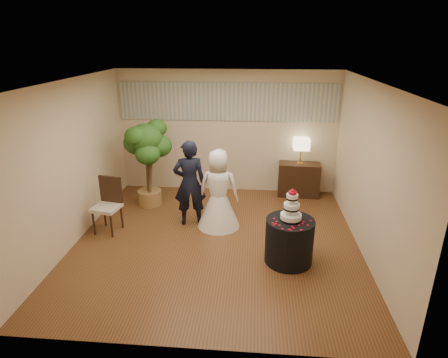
# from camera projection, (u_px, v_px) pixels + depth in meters

# --- Properties ---
(floor) EXTENTS (5.00, 5.00, 0.00)m
(floor) POSITION_uv_depth(u_px,v_px,m) (217.00, 241.00, 6.74)
(floor) COLOR brown
(floor) RESTS_ON ground
(ceiling) EXTENTS (5.00, 5.00, 0.00)m
(ceiling) POSITION_uv_depth(u_px,v_px,m) (215.00, 82.00, 5.75)
(ceiling) COLOR white
(ceiling) RESTS_ON wall_back
(wall_back) EXTENTS (5.00, 0.06, 2.80)m
(wall_back) POSITION_uv_depth(u_px,v_px,m) (227.00, 132.00, 8.57)
(wall_back) COLOR beige
(wall_back) RESTS_ON ground
(wall_front) EXTENTS (5.00, 0.06, 2.80)m
(wall_front) POSITION_uv_depth(u_px,v_px,m) (191.00, 245.00, 3.91)
(wall_front) COLOR beige
(wall_front) RESTS_ON ground
(wall_left) EXTENTS (0.06, 5.00, 2.80)m
(wall_left) POSITION_uv_depth(u_px,v_px,m) (72.00, 164.00, 6.44)
(wall_left) COLOR beige
(wall_left) RESTS_ON ground
(wall_right) EXTENTS (0.06, 5.00, 2.80)m
(wall_right) POSITION_uv_depth(u_px,v_px,m) (370.00, 172.00, 6.04)
(wall_right) COLOR beige
(wall_right) RESTS_ON ground
(mural_border) EXTENTS (4.90, 0.02, 0.85)m
(mural_border) POSITION_uv_depth(u_px,v_px,m) (227.00, 102.00, 8.30)
(mural_border) COLOR #A5A99B
(mural_border) RESTS_ON wall_back
(groom) EXTENTS (0.68, 0.52, 1.68)m
(groom) POSITION_uv_depth(u_px,v_px,m) (190.00, 183.00, 7.10)
(groom) COLOR black
(groom) RESTS_ON floor
(bride) EXTENTS (0.86, 0.86, 1.54)m
(bride) POSITION_uv_depth(u_px,v_px,m) (218.00, 189.00, 7.03)
(bride) COLOR white
(bride) RESTS_ON floor
(cake_table) EXTENTS (0.93, 0.93, 0.75)m
(cake_table) POSITION_uv_depth(u_px,v_px,m) (289.00, 241.00, 6.01)
(cake_table) COLOR black
(cake_table) RESTS_ON floor
(wedding_cake) EXTENTS (0.34, 0.34, 0.53)m
(wedding_cake) POSITION_uv_depth(u_px,v_px,m) (292.00, 205.00, 5.79)
(wedding_cake) COLOR white
(wedding_cake) RESTS_ON cake_table
(console) EXTENTS (0.95, 0.46, 0.77)m
(console) POSITION_uv_depth(u_px,v_px,m) (299.00, 180.00, 8.57)
(console) COLOR black
(console) RESTS_ON floor
(table_lamp) EXTENTS (0.34, 0.34, 0.58)m
(table_lamp) POSITION_uv_depth(u_px,v_px,m) (301.00, 151.00, 8.33)
(table_lamp) COLOR beige
(table_lamp) RESTS_ON console
(ficus_tree) EXTENTS (1.24, 1.24, 1.89)m
(ficus_tree) POSITION_uv_depth(u_px,v_px,m) (147.00, 163.00, 7.90)
(ficus_tree) COLOR #28571B
(ficus_tree) RESTS_ON floor
(side_chair) EXTENTS (0.55, 0.57, 1.04)m
(side_chair) POSITION_uv_depth(u_px,v_px,m) (106.00, 206.00, 6.91)
(side_chair) COLOR black
(side_chair) RESTS_ON floor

